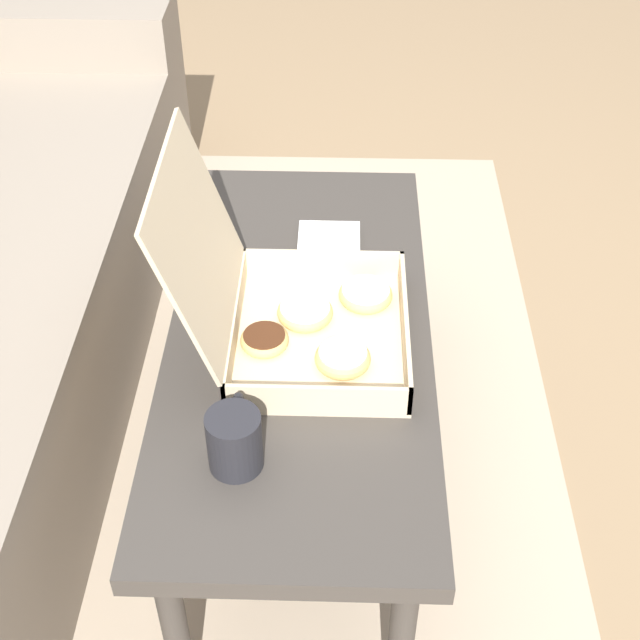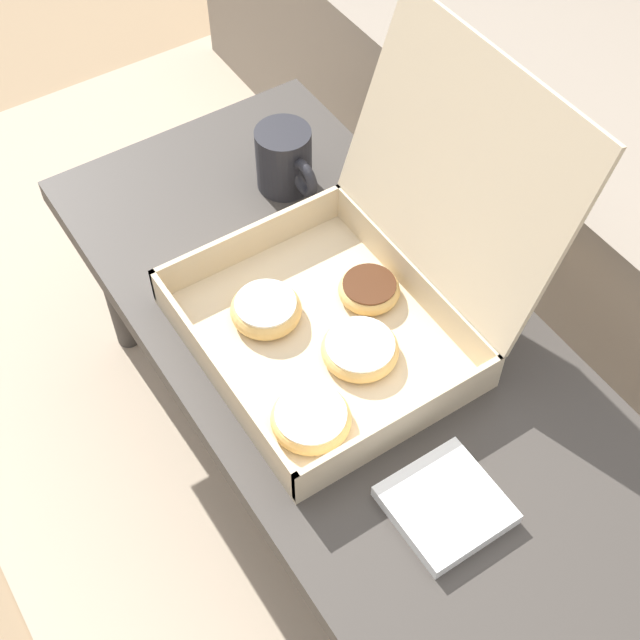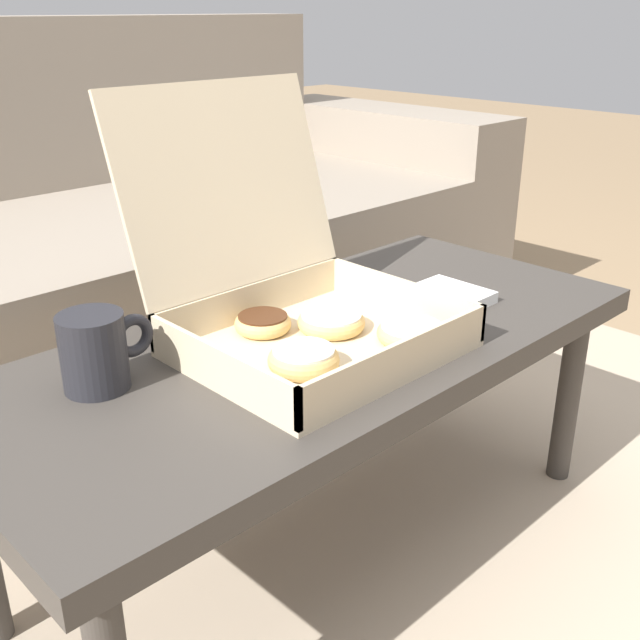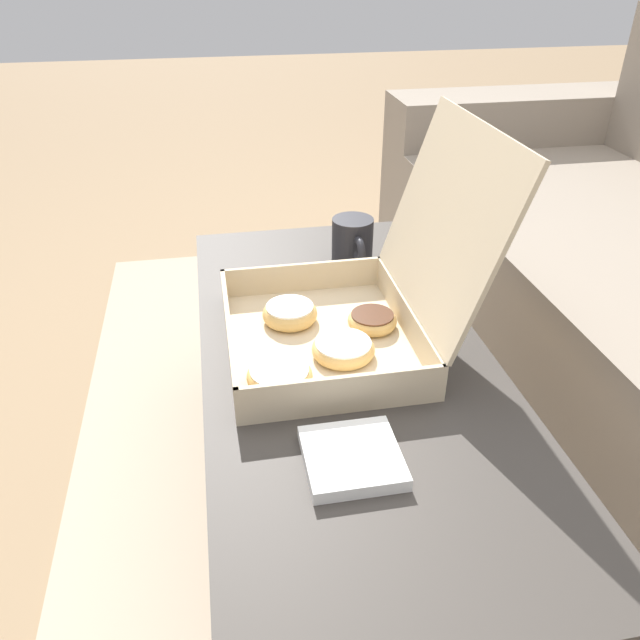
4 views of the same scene
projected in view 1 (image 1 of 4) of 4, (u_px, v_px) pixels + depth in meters
name	position (u px, v px, depth m)	size (l,w,h in m)	color
ground_plane	(278.00, 466.00, 1.95)	(12.00, 12.00, 0.00)	#937756
area_rug	(142.00, 462.00, 1.95)	(2.58, 1.84, 0.01)	tan
coffee_table	(300.00, 344.00, 1.71)	(1.11, 0.49, 0.41)	#3D3833
pastry_box	(295.00, 310.00, 1.61)	(0.38, 0.42, 0.37)	beige
coffee_mug	(235.00, 439.00, 1.40)	(0.14, 0.09, 0.11)	#232328
napkin_stack	(329.00, 242.00, 1.87)	(0.13, 0.13, 0.02)	white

